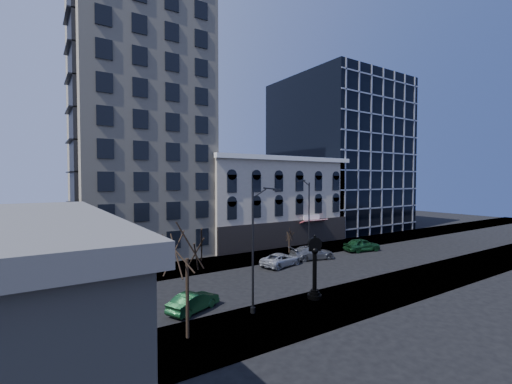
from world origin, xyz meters
TOP-DOWN VIEW (x-y plane):
  - ground at (0.00, 0.00)m, footprint 160.00×160.00m
  - sidewalk_far at (0.00, 8.00)m, footprint 160.00×6.00m
  - sidewalk_near at (0.00, -8.00)m, footprint 160.00×6.00m
  - cream_tower at (-6.11, 18.88)m, footprint 15.90×15.40m
  - victorian_row at (12.00, 15.89)m, footprint 22.60×11.19m
  - glass_office at (32.00, 20.91)m, footprint 20.00×20.15m
  - street_clock at (0.61, -6.38)m, footprint 1.11×1.11m
  - street_lamp_near at (-4.30, -6.30)m, footprint 2.27×0.50m
  - street_lamp_far at (10.70, 6.12)m, footprint 2.40×0.64m
  - bare_tree_near at (-10.09, -7.27)m, footprint 4.34×4.34m
  - bare_tree_far at (9.34, 7.62)m, footprint 1.96×1.96m
  - warning_sign at (-18.09, -6.05)m, footprint 0.82×0.12m
  - car_near_a at (-14.91, -4.28)m, footprint 4.94×2.69m
  - car_near_b at (-8.10, -3.42)m, footprint 4.33×3.00m
  - car_far_a at (4.77, 3.32)m, footprint 5.40×3.42m
  - car_far_b at (9.69, 3.82)m, footprint 5.69×3.31m
  - car_far_c at (18.19, 3.64)m, footprint 5.22×2.82m

SIDE VIEW (x-z plane):
  - ground at x=0.00m, z-range 0.00..0.00m
  - sidewalk_far at x=0.00m, z-range 0.00..0.12m
  - sidewalk_near at x=0.00m, z-range 0.00..0.12m
  - car_near_b at x=-8.10m, z-range 0.00..1.35m
  - car_far_a at x=4.77m, z-range 0.00..1.39m
  - car_far_b at x=9.69m, z-range 0.00..1.55m
  - car_near_a at x=-14.91m, z-range 0.00..1.59m
  - car_far_c at x=18.19m, z-range 0.00..1.68m
  - warning_sign at x=-18.09m, z-range 0.60..3.13m
  - street_clock at x=0.61m, z-range -0.12..4.80m
  - bare_tree_far at x=9.34m, z-range 0.97..4.33m
  - bare_tree_near at x=-10.09m, z-range 2.03..9.47m
  - victorian_row at x=12.00m, z-range -0.25..12.25m
  - street_lamp_near at x=-4.30m, z-range 2.36..11.14m
  - street_lamp_far at x=10.70m, z-range 2.49..11.82m
  - glass_office at x=32.00m, z-range 0.00..28.00m
  - cream_tower at x=-6.11m, z-range -1.93..40.57m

